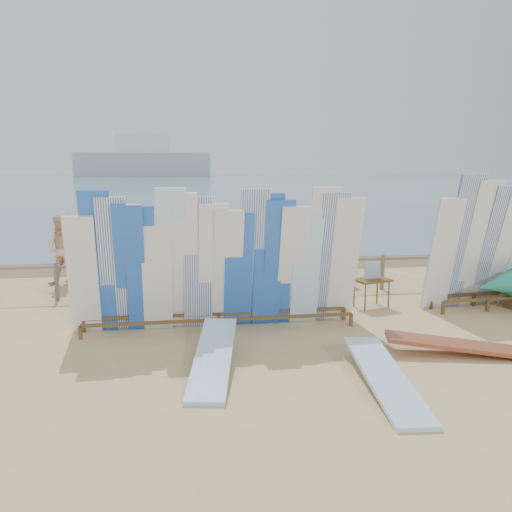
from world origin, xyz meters
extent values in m
plane|color=tan|center=(0.00, 0.00, 0.00)|extent=(160.00, 160.00, 0.00)
cube|color=slate|center=(0.00, 128.00, 0.00)|extent=(320.00, 240.00, 0.02)
cube|color=brown|center=(0.00, 7.20, 0.00)|extent=(40.00, 2.60, 0.01)
cube|color=#999EA3|center=(-12.00, 180.00, 4.02)|extent=(45.00, 8.00, 8.00)
cube|color=silver|center=(-12.00, 180.00, 11.02)|extent=(18.00, 6.00, 6.00)
cube|color=#7C6A5D|center=(0.00, 3.00, 0.80)|extent=(12.00, 0.06, 0.06)
cube|color=#7C6A5D|center=(-4.00, 3.00, 0.45)|extent=(0.08, 0.08, 0.90)
cube|color=#7C6A5D|center=(-2.00, 3.00, 0.45)|extent=(0.08, 0.08, 0.90)
cube|color=#7C6A5D|center=(0.00, 3.00, 0.45)|extent=(0.08, 0.08, 0.90)
cube|color=#7C6A5D|center=(2.00, 3.00, 0.45)|extent=(0.08, 0.08, 0.90)
cube|color=#7C6A5D|center=(4.00, 3.00, 0.45)|extent=(0.08, 0.08, 0.90)
cube|color=#7C6A5D|center=(6.00, 3.00, 0.45)|extent=(0.08, 0.08, 0.90)
cube|color=brown|center=(-0.39, -0.05, 0.25)|extent=(5.15, 0.14, 0.06)
cube|color=brown|center=(-0.39, 0.38, 0.25)|extent=(5.15, 0.14, 0.06)
cube|color=white|center=(-2.90, 0.13, 1.13)|extent=(0.56, 0.63, 2.27)
cube|color=blue|center=(-2.62, 0.13, 1.36)|extent=(0.56, 0.72, 2.72)
cube|color=silver|center=(-2.33, 0.13, 1.30)|extent=(0.56, 0.79, 2.60)
cube|color=blue|center=(-2.05, 0.14, 1.24)|extent=(0.56, 0.88, 2.47)
cube|color=blue|center=(-1.85, 0.14, 1.21)|extent=(0.55, 0.62, 2.43)
cube|color=white|center=(-1.56, 0.15, 1.17)|extent=(0.55, 0.57, 2.33)
cube|color=#98D7F4|center=(-1.28, 0.15, 1.38)|extent=(0.56, 0.82, 2.75)
cube|color=white|center=(-1.08, 0.16, 1.33)|extent=(0.56, 0.76, 2.66)
cube|color=silver|center=(-0.79, 0.16, 1.29)|extent=(0.55, 0.62, 2.59)
cube|color=white|center=(-0.51, 0.16, 1.23)|extent=(0.56, 0.69, 2.47)
cube|color=white|center=(-0.22, 0.17, 1.17)|extent=(0.56, 0.77, 2.34)
cube|color=blue|center=(-0.02, 0.17, 1.13)|extent=(0.56, 0.66, 2.26)
cube|color=silver|center=(0.26, 0.18, 1.36)|extent=(0.56, 0.73, 2.72)
cube|color=blue|center=(0.55, 0.18, 1.32)|extent=(0.55, 0.61, 2.64)
cube|color=blue|center=(0.75, 0.18, 1.26)|extent=(0.56, 0.69, 2.52)
cube|color=white|center=(1.03, 0.19, 1.20)|extent=(0.56, 0.77, 2.39)
cube|color=#98D7F4|center=(1.32, 0.19, 1.16)|extent=(0.55, 0.62, 2.32)
cube|color=white|center=(1.60, 0.20, 1.38)|extent=(0.56, 0.83, 2.75)
cube|color=silver|center=(1.80, 0.20, 1.32)|extent=(0.56, 0.82, 2.65)
cube|color=white|center=(2.09, 0.21, 1.28)|extent=(0.56, 0.78, 2.55)
cube|color=brown|center=(5.48, 0.63, 0.27)|extent=(2.17, 0.26, 0.07)
cube|color=brown|center=(5.44, 1.10, 0.27)|extent=(2.17, 0.26, 0.07)
cube|color=white|center=(4.45, 0.77, 1.24)|extent=(0.65, 0.70, 2.49)
cube|color=silver|center=(4.86, 0.81, 1.49)|extent=(0.67, 0.86, 2.97)
cube|color=white|center=(5.28, 0.85, 1.43)|extent=(0.67, 0.88, 2.85)
cube|color=silver|center=(5.69, 0.89, 1.37)|extent=(0.67, 0.90, 2.73)
cube|color=white|center=(6.02, 0.92, 1.31)|extent=(0.67, 0.91, 2.61)
cone|color=#1C9C78|center=(5.50, 0.35, 0.65)|extent=(1.35, 0.98, 0.57)
cube|color=brown|center=(3.09, 1.33, 0.62)|extent=(0.91, 0.76, 0.05)
cube|color=white|center=(3.09, 1.33, 0.85)|extent=(0.40, 0.15, 0.37)
cube|color=#98D7F4|center=(1.71, -2.99, 0.00)|extent=(0.75, 2.73, 0.32)
cube|color=#98D7F4|center=(-0.66, -1.94, 0.00)|extent=(0.99, 2.74, 0.43)
cube|color=#984929|center=(3.60, -1.91, 0.00)|extent=(2.75, 1.27, 0.31)
cube|color=#AF2512|center=(0.43, 3.74, 0.33)|extent=(0.56, 0.51, 0.05)
cube|color=#AF2512|center=(0.42, 3.98, 0.61)|extent=(0.56, 0.17, 0.56)
cube|color=#AF2512|center=(2.28, 3.62, 0.28)|extent=(0.65, 0.64, 0.04)
cube|color=#AF2512|center=(2.15, 3.79, 0.53)|extent=(0.48, 0.40, 0.48)
cube|color=#AF2512|center=(3.07, 3.94, 0.60)|extent=(0.69, 0.92, 0.60)
cube|color=#AF2512|center=(2.98, 4.26, 0.99)|extent=(0.52, 0.31, 0.38)
imported|color=#8C6042|center=(6.37, 3.94, 0.91)|extent=(1.13, 1.01, 1.82)
imported|color=beige|center=(-4.13, 4.66, 0.94)|extent=(0.99, 0.61, 1.89)
imported|color=#8C6042|center=(3.70, 6.16, 0.79)|extent=(0.60, 0.65, 1.58)
imported|color=beige|center=(3.24, 5.25, 0.78)|extent=(0.84, 0.63, 1.56)
imported|color=tan|center=(7.20, 4.74, 0.79)|extent=(0.74, 1.10, 1.58)
imported|color=#8C6042|center=(-1.95, 3.84, 0.83)|extent=(0.98, 1.00, 1.66)
imported|color=tan|center=(3.77, 6.41, 0.85)|extent=(0.77, 1.19, 1.71)
imported|color=#8C6042|center=(-4.05, 5.27, 0.93)|extent=(0.65, 0.77, 1.86)
camera|label=1|loc=(-1.17, -9.97, 3.10)|focal=38.00mm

